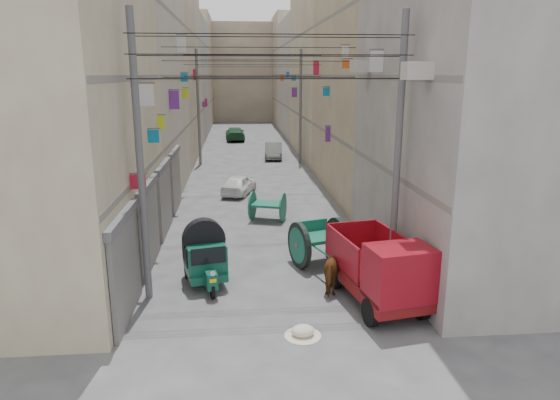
{
  "coord_description": "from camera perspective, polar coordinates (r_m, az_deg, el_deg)",
  "views": [
    {
      "loc": [
        -0.95,
        -7.71,
        6.32
      ],
      "look_at": [
        0.28,
        6.5,
        2.71
      ],
      "focal_mm": 32.0,
      "sensor_mm": 36.0,
      "label": 1
    }
  ],
  "objects": [
    {
      "name": "end_cap_building",
      "position": [
        73.72,
        -4.33,
        14.3
      ],
      "size": [
        22.0,
        10.0,
        13.0
      ],
      "primitive_type": "cube",
      "color": "#B8A991",
      "rests_on": "ground"
    },
    {
      "name": "tonga_cart",
      "position": [
        16.98,
        4.46,
        -4.76
      ],
      "size": [
        2.29,
        3.68,
        1.56
      ],
      "rotation": [
        0.0,
        0.0,
        0.31
      ],
      "color": "black",
      "rests_on": "ground"
    },
    {
      "name": "distant_car_white",
      "position": [
        27.01,
        -4.71,
        1.79
      ],
      "size": [
        2.17,
        3.37,
        1.07
      ],
      "primitive_type": "imported",
      "rotation": [
        0.0,
        0.0,
        2.83
      ],
      "color": "white",
      "rests_on": "ground"
    },
    {
      "name": "horse",
      "position": [
        15.13,
        6.69,
        -7.67
      ],
      "size": [
        1.28,
        1.83,
        1.41
      ],
      "primitive_type": "imported",
      "rotation": [
        0.0,
        0.0,
        2.8
      ],
      "color": "brown",
      "rests_on": "ground"
    },
    {
      "name": "shutters_left",
      "position": [
        18.95,
        -13.79,
        -0.97
      ],
      "size": [
        0.18,
        14.4,
        2.88
      ],
      "color": "#4E4F54",
      "rests_on": "ground"
    },
    {
      "name": "distant_car_grey",
      "position": [
        38.52,
        -0.75,
        5.67
      ],
      "size": [
        1.56,
        3.76,
        1.21
      ],
      "primitive_type": "imported",
      "rotation": [
        0.0,
        0.0,
        -0.08
      ],
      "color": "#555A57",
      "rests_on": "ground"
    },
    {
      "name": "overhead_cables",
      "position": [
        22.13,
        -2.58,
        15.35
      ],
      "size": [
        7.4,
        22.52,
        1.12
      ],
      "color": "black",
      "rests_on": "ground"
    },
    {
      "name": "distant_car_green",
      "position": [
        49.47,
        -5.16,
        7.56
      ],
      "size": [
        1.98,
        4.5,
        1.29
      ],
      "primitive_type": "imported",
      "rotation": [
        0.0,
        0.0,
        3.18
      ],
      "color": "#1A4E2B",
      "rests_on": "ground"
    },
    {
      "name": "feed_sack",
      "position": [
        12.78,
        2.62,
        -14.7
      ],
      "size": [
        0.57,
        0.46,
        0.29
      ],
      "primitive_type": "ellipsoid",
      "color": "beige",
      "rests_on": "ground"
    },
    {
      "name": "auto_rickshaw",
      "position": [
        15.55,
        -8.62,
        -6.23
      ],
      "size": [
        1.62,
        2.33,
        1.58
      ],
      "rotation": [
        0.0,
        0.0,
        0.23
      ],
      "color": "black",
      "rests_on": "ground"
    },
    {
      "name": "building_row_left",
      "position": [
        42.42,
        -14.95,
        13.93
      ],
      "size": [
        8.0,
        62.0,
        14.0
      ],
      "color": "#BEB38F",
      "rests_on": "ground"
    },
    {
      "name": "building_row_right",
      "position": [
        42.78,
        7.36,
        14.28
      ],
      "size": [
        8.0,
        62.0,
        14.0
      ],
      "color": "#A19B97",
      "rests_on": "ground"
    },
    {
      "name": "signboards",
      "position": [
        29.52,
        -3.13,
        8.57
      ],
      "size": [
        8.22,
        40.52,
        5.67
      ],
      "color": "#0E709D",
      "rests_on": "ground"
    },
    {
      "name": "ac_units",
      "position": [
        16.09,
        12.28,
        17.87
      ],
      "size": [
        0.7,
        6.55,
        3.35
      ],
      "color": "#B0A89E",
      "rests_on": "ground"
    },
    {
      "name": "mini_truck",
      "position": [
        14.03,
        11.73,
        -8.37
      ],
      "size": [
        2.29,
        3.95,
        2.09
      ],
      "rotation": [
        0.0,
        0.0,
        0.18
      ],
      "color": "black",
      "rests_on": "ground"
    },
    {
      "name": "utility_poles",
      "position": [
        24.84,
        -2.76,
        8.83
      ],
      "size": [
        7.4,
        22.2,
        8.0
      ],
      "color": "#535355",
      "rests_on": "ground"
    },
    {
      "name": "second_cart",
      "position": [
        21.97,
        -1.43,
        -0.65
      ],
      "size": [
        1.78,
        1.67,
        1.29
      ],
      "rotation": [
        0.0,
        0.0,
        -0.3
      ],
      "color": "#155F48",
      "rests_on": "ground"
    }
  ]
}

